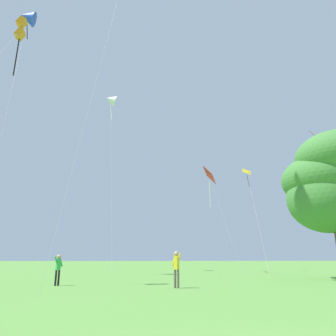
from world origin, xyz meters
TOP-DOWN VIEW (x-y plane):
  - kite_blue_delta at (-14.45, 25.87)m, footprint 4.48×12.05m
  - kite_white_distant at (-6.29, 35.25)m, footprint 2.76×9.82m
  - kite_red_high at (5.81, 31.70)m, footprint 2.89×5.48m
  - kite_orange_box at (-10.19, 14.71)m, footprint 1.39×9.63m
  - kite_yellow_diamond at (11.87, 36.09)m, footprint 2.96×11.17m
  - kite_pink_low at (21.06, 34.75)m, footprint 2.99×9.54m
  - person_child_small at (-0.21, 13.16)m, footprint 0.50×0.43m
  - person_near_tree at (-6.55, 15.20)m, footprint 0.46×0.39m
  - tree_left_oak at (12.51, 19.13)m, footprint 7.23×7.74m

SIDE VIEW (x-z plane):
  - person_near_tree at x=-6.55m, z-range 0.17..1.81m
  - person_child_small at x=-0.21m, z-range 0.18..1.97m
  - tree_left_oak at x=12.51m, z-range 1.84..12.74m
  - kite_red_high at x=5.81m, z-range 4.12..15.81m
  - kite_yellow_diamond at x=11.87m, z-range 5.22..18.32m
  - kite_orange_box at x=-10.19m, z-range 7.37..24.10m
  - kite_pink_low at x=21.06m, z-range 7.61..25.97m
  - kite_white_distant at x=-6.29m, z-range 10.38..32.92m
  - kite_blue_delta at x=-14.45m, z-range 12.52..39.51m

